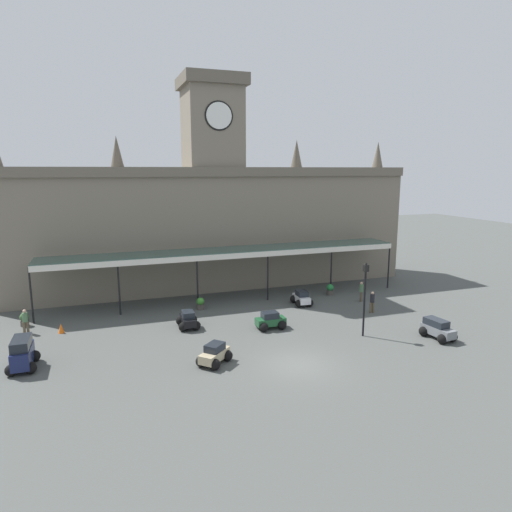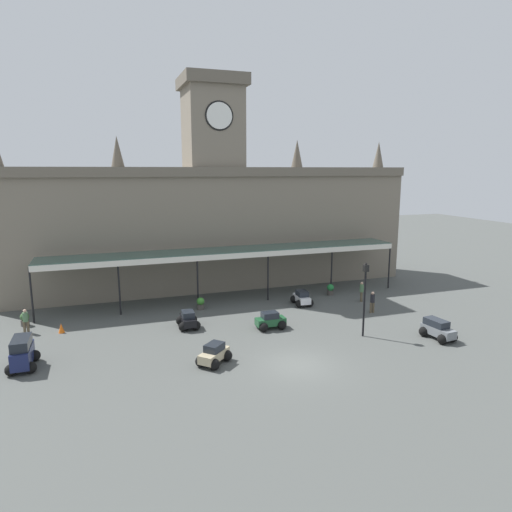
{
  "view_description": "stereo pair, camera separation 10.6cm",
  "coord_description": "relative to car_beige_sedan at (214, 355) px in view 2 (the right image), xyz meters",
  "views": [
    {
      "loc": [
        -10.15,
        -21.77,
        10.85
      ],
      "look_at": [
        0.0,
        7.14,
        4.98
      ],
      "focal_mm": 31.71,
      "sensor_mm": 36.0,
      "label": 1
    },
    {
      "loc": [
        -10.05,
        -21.81,
        10.85
      ],
      "look_at": [
        0.0,
        7.14,
        4.98
      ],
      "focal_mm": 31.71,
      "sensor_mm": 36.0,
      "label": 2
    }
  ],
  "objects": [
    {
      "name": "entrance_canopy",
      "position": [
        4.4,
        12.25,
        3.62
      ],
      "size": [
        30.08,
        3.26,
        4.28
      ],
      "color": "#38564C",
      "rests_on": "ground"
    },
    {
      "name": "traffic_cone",
      "position": [
        -8.56,
        8.22,
        -0.17
      ],
      "size": [
        0.4,
        0.4,
        0.66
      ],
      "primitive_type": "cone",
      "color": "orange",
      "rests_on": "ground"
    },
    {
      "name": "car_green_sedan",
      "position": [
        5.08,
        4.35,
        0.0
      ],
      "size": [
        2.05,
        1.53,
        1.19
      ],
      "color": "#1E512D",
      "rests_on": "ground"
    },
    {
      "name": "car_beige_sedan",
      "position": [
        0.0,
        0.0,
        0.0
      ],
      "size": [
        2.23,
        2.21,
        1.19
      ],
      "color": "tan",
      "rests_on": "ground"
    },
    {
      "name": "pedestrian_crossing_forecourt",
      "position": [
        14.64,
        8.03,
        0.41
      ],
      "size": [
        0.34,
        0.37,
        1.67
      ],
      "color": "brown",
      "rests_on": "ground"
    },
    {
      "name": "ground_plane",
      "position": [
        4.4,
        -1.7,
        -0.5
      ],
      "size": [
        140.0,
        140.0,
        0.0
      ],
      "primitive_type": "plane",
      "color": "#4C4F4C"
    },
    {
      "name": "pedestrian_beside_cars",
      "position": [
        -10.78,
        8.93,
        0.41
      ],
      "size": [
        0.39,
        0.34,
        1.67
      ],
      "color": "brown",
      "rests_on": "ground"
    },
    {
      "name": "car_white_sedan",
      "position": [
        9.51,
        8.76,
        0.0
      ],
      "size": [
        1.64,
        2.12,
        1.19
      ],
      "color": "silver",
      "rests_on": "ground"
    },
    {
      "name": "car_navy_van",
      "position": [
        -10.16,
        2.91,
        0.3
      ],
      "size": [
        1.6,
        2.4,
        1.77
      ],
      "color": "#19214C",
      "rests_on": "ground"
    },
    {
      "name": "pedestrian_near_entrance",
      "position": [
        13.76,
        5.1,
        0.41
      ],
      "size": [
        0.39,
        0.34,
        1.67
      ],
      "color": "brown",
      "rests_on": "ground"
    },
    {
      "name": "planter_forecourt_centre",
      "position": [
        1.45,
        10.27,
        -0.01
      ],
      "size": [
        0.6,
        0.6,
        0.96
      ],
      "color": "#47423D",
      "rests_on": "ground"
    },
    {
      "name": "victorian_lamppost",
      "position": [
        10.36,
        1.0,
        2.58
      ],
      "size": [
        0.3,
        0.3,
        4.96
      ],
      "color": "black",
      "rests_on": "ground"
    },
    {
      "name": "planter_near_kerb",
      "position": [
        -11.08,
        10.57,
        -0.01
      ],
      "size": [
        0.6,
        0.6,
        0.96
      ],
      "color": "#47423D",
      "rests_on": "ground"
    },
    {
      "name": "car_black_sedan",
      "position": [
        -0.26,
        6.46,
        0.0
      ],
      "size": [
        1.56,
        2.08,
        1.19
      ],
      "color": "black",
      "rests_on": "ground"
    },
    {
      "name": "station_building",
      "position": [
        4.4,
        17.29,
        5.84
      ],
      "size": [
        36.94,
        5.72,
        18.92
      ],
      "color": "slate",
      "rests_on": "ground"
    },
    {
      "name": "planter_by_canopy",
      "position": [
        13.15,
        10.66,
        -0.01
      ],
      "size": [
        0.6,
        0.6,
        0.96
      ],
      "color": "#47423D",
      "rests_on": "ground"
    },
    {
      "name": "car_grey_estate",
      "position": [
        14.69,
        -1.01,
        0.06
      ],
      "size": [
        1.7,
        2.33,
        1.27
      ],
      "color": "slate",
      "rests_on": "ground"
    }
  ]
}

